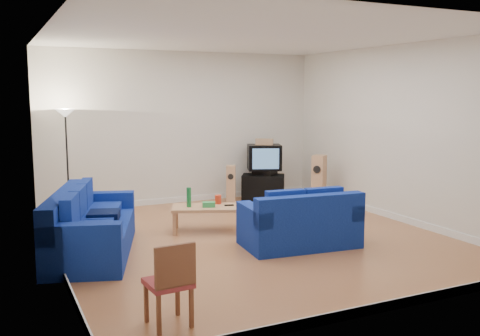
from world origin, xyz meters
name	(u,v)px	position (x,y,z in m)	size (l,w,h in m)	color
room	(251,143)	(0.00, 0.00, 1.54)	(6.01, 6.51, 3.21)	brown
sofa_three_seat	(88,231)	(-2.51, 0.25, 0.34)	(1.72, 2.60, 0.92)	#04155D
sofa_loveseat	(301,226)	(0.49, -0.74, 0.32)	(1.80, 1.12, 0.86)	#04155D
coffee_table	(207,209)	(-0.46, 0.72, 0.38)	(1.32, 1.00, 0.43)	tan
bottle	(189,197)	(-0.76, 0.81, 0.60)	(0.08, 0.08, 0.33)	#197233
tissue_box	(209,204)	(-0.46, 0.65, 0.48)	(0.21, 0.12, 0.09)	green
red_canister	(218,199)	(-0.22, 0.83, 0.51)	(0.11, 0.11, 0.15)	red
remote	(229,205)	(-0.11, 0.61, 0.44)	(0.16, 0.05, 0.02)	black
tv_stand	(263,187)	(1.65, 2.70, 0.28)	(0.91, 0.51, 0.56)	black
av_receiver	(265,172)	(1.70, 2.73, 0.61)	(0.45, 0.37, 0.11)	black
television	(264,157)	(1.69, 2.74, 0.94)	(0.86, 0.75, 0.55)	black
centre_speaker	(264,142)	(1.69, 2.74, 1.28)	(0.38, 0.15, 0.13)	tan
speaker_left	(231,185)	(0.83, 2.61, 0.41)	(0.28, 0.30, 0.82)	tan
speaker_right	(319,180)	(2.45, 1.72, 0.53)	(0.39, 0.39, 1.05)	tan
floor_lamp	(66,128)	(-2.45, 2.70, 1.69)	(0.35, 0.35, 2.05)	black
dining_chair	(171,280)	(-2.19, -2.63, 0.49)	(0.46, 0.46, 0.88)	brown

